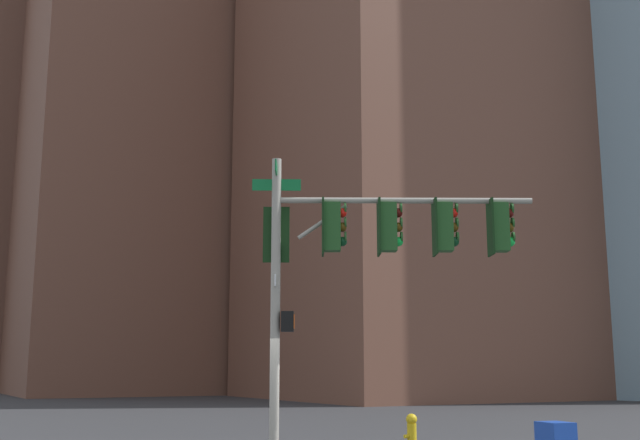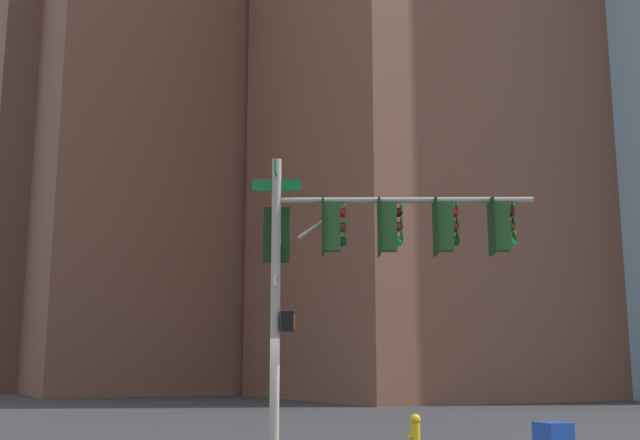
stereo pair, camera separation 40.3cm
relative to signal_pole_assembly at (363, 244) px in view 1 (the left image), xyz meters
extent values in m
cylinder|color=#9E998C|center=(1.61, -0.79, -1.32)|extent=(0.19, 0.19, 6.20)
cylinder|color=#9E998C|center=(-0.74, 0.43, 0.90)|extent=(4.74, 2.55, 0.12)
cylinder|color=#9E998C|center=(0.76, -0.35, 0.45)|extent=(0.96, 0.55, 0.75)
cube|color=#0F6B33|center=(1.61, -0.79, 1.53)|extent=(0.51, 0.94, 0.24)
cube|color=#0F6B33|center=(1.61, -0.79, 1.23)|extent=(0.91, 0.49, 0.24)
cube|color=white|center=(1.61, -0.79, -0.77)|extent=(0.23, 0.41, 0.24)
cube|color=#1E4C1E|center=(0.59, -0.26, 0.34)|extent=(0.46, 0.46, 1.00)
cube|color=black|center=(0.75, -0.35, 0.34)|extent=(0.29, 0.50, 1.16)
sphere|color=red|center=(0.40, -0.16, 0.64)|extent=(0.20, 0.20, 0.20)
cylinder|color=#1E4C1E|center=(0.35, -0.13, 0.73)|extent=(0.14, 0.22, 0.23)
sphere|color=#4C330A|center=(0.40, -0.16, 0.34)|extent=(0.20, 0.20, 0.20)
cylinder|color=#1E4C1E|center=(0.35, -0.13, 0.43)|extent=(0.14, 0.22, 0.23)
sphere|color=#0A3819|center=(0.40, -0.16, 0.04)|extent=(0.20, 0.20, 0.20)
cylinder|color=#1E4C1E|center=(0.35, -0.13, 0.13)|extent=(0.14, 0.22, 0.23)
cube|color=#1E4C1E|center=(-0.43, 0.27, 0.34)|extent=(0.46, 0.46, 1.00)
cube|color=black|center=(-0.26, 0.19, 0.34)|extent=(0.29, 0.50, 1.16)
sphere|color=#470A07|center=(-0.61, 0.37, 0.64)|extent=(0.20, 0.20, 0.20)
cylinder|color=#1E4C1E|center=(-0.67, 0.40, 0.73)|extent=(0.14, 0.22, 0.23)
sphere|color=#4C330A|center=(-0.61, 0.37, 0.34)|extent=(0.20, 0.20, 0.20)
cylinder|color=#1E4C1E|center=(-0.67, 0.40, 0.43)|extent=(0.14, 0.22, 0.23)
sphere|color=green|center=(-0.61, 0.37, 0.04)|extent=(0.20, 0.20, 0.20)
cylinder|color=#1E4C1E|center=(-0.67, 0.40, 0.13)|extent=(0.14, 0.22, 0.23)
cube|color=#1E4C1E|center=(-1.45, 0.81, 0.34)|extent=(0.46, 0.46, 1.00)
cube|color=black|center=(-1.28, 0.72, 0.34)|extent=(0.29, 0.50, 1.16)
sphere|color=red|center=(-1.63, 0.90, 0.64)|extent=(0.20, 0.20, 0.20)
cylinder|color=#1E4C1E|center=(-1.69, 0.93, 0.73)|extent=(0.14, 0.22, 0.23)
sphere|color=#4C330A|center=(-1.63, 0.90, 0.34)|extent=(0.20, 0.20, 0.20)
cylinder|color=#1E4C1E|center=(-1.69, 0.93, 0.43)|extent=(0.14, 0.22, 0.23)
sphere|color=#0A3819|center=(-1.63, 0.90, 0.04)|extent=(0.20, 0.20, 0.20)
cylinder|color=#1E4C1E|center=(-1.69, 0.93, 0.13)|extent=(0.14, 0.22, 0.23)
cube|color=#1E4C1E|center=(-2.47, 1.34, 0.34)|extent=(0.46, 0.46, 1.00)
cube|color=black|center=(-2.30, 1.25, 0.34)|extent=(0.29, 0.50, 1.16)
sphere|color=#470A07|center=(-2.65, 1.43, 0.64)|extent=(0.20, 0.20, 0.20)
cylinder|color=#1E4C1E|center=(-2.71, 1.46, 0.73)|extent=(0.14, 0.22, 0.23)
sphere|color=#4C330A|center=(-2.65, 1.43, 0.34)|extent=(0.20, 0.20, 0.20)
cylinder|color=#1E4C1E|center=(-2.71, 1.46, 0.43)|extent=(0.14, 0.22, 0.23)
sphere|color=green|center=(-2.65, 1.43, 0.04)|extent=(0.20, 0.20, 0.20)
cylinder|color=#1E4C1E|center=(-2.71, 1.46, 0.13)|extent=(0.14, 0.22, 0.23)
cube|color=#1E4C1E|center=(1.47, -1.05, 0.20)|extent=(0.46, 0.46, 1.00)
cube|color=black|center=(1.56, -0.88, 0.20)|extent=(0.50, 0.29, 1.16)
sphere|color=#470A07|center=(1.37, -1.23, 0.50)|extent=(0.20, 0.20, 0.20)
cylinder|color=#1E4C1E|center=(1.34, -1.29, 0.59)|extent=(0.22, 0.14, 0.23)
sphere|color=#F29E0C|center=(1.37, -1.23, 0.20)|extent=(0.20, 0.20, 0.20)
cylinder|color=#1E4C1E|center=(1.34, -1.29, 0.29)|extent=(0.22, 0.14, 0.23)
sphere|color=#0A3819|center=(1.37, -1.23, -0.10)|extent=(0.20, 0.20, 0.20)
cylinder|color=#1E4C1E|center=(1.34, -1.29, -0.01)|extent=(0.22, 0.14, 0.23)
cube|color=black|center=(1.39, -0.68, -1.58)|extent=(0.39, 0.44, 0.40)
cube|color=#EA5914|center=(1.27, -0.61, -1.58)|extent=(0.13, 0.23, 0.28)
cylinder|color=gold|center=(-2.55, -2.08, -4.09)|extent=(0.22, 0.22, 0.65)
sphere|color=gold|center=(-2.55, -2.08, -3.68)|extent=(0.26, 0.26, 0.26)
cylinder|color=gold|center=(-2.39, -2.08, -4.06)|extent=(0.10, 0.09, 0.09)
cube|color=brown|center=(-25.26, -30.49, 13.93)|extent=(24.59, 18.51, 36.71)
cube|color=brown|center=(-8.76, -48.56, 14.70)|extent=(18.38, 16.03, 38.24)
cube|color=brown|center=(-7.46, -62.61, 19.09)|extent=(21.41, 15.29, 47.02)
camera|label=1|loc=(8.39, 13.71, -2.51)|focal=44.52mm
camera|label=2|loc=(8.03, 13.90, -2.51)|focal=44.52mm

